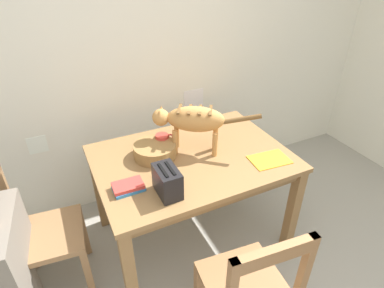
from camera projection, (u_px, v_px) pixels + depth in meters
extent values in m
cube|color=silver|center=(146.00, 56.00, 2.53)|extent=(5.08, 0.10, 2.50)
cube|color=white|center=(38.00, 145.00, 2.44)|extent=(0.14, 0.01, 0.14)
cube|color=white|center=(194.00, 100.00, 2.86)|extent=(0.19, 0.01, 0.19)
cube|color=olive|center=(192.00, 158.00, 2.22)|extent=(1.32, 0.94, 0.03)
cube|color=olive|center=(192.00, 164.00, 2.25)|extent=(1.24, 0.86, 0.07)
cube|color=olive|center=(130.00, 274.00, 1.87)|extent=(0.07, 0.07, 0.72)
cube|color=olive|center=(293.00, 210.00, 2.32)|extent=(0.07, 0.07, 0.72)
cube|color=olive|center=(99.00, 190.00, 2.52)|extent=(0.07, 0.07, 0.72)
cube|color=olive|center=(231.00, 152.00, 2.97)|extent=(0.07, 0.07, 0.72)
ellipsoid|color=#C78A49|center=(196.00, 119.00, 2.13)|extent=(0.41, 0.34, 0.18)
cube|color=brown|center=(211.00, 110.00, 2.09)|extent=(0.09, 0.13, 0.01)
cube|color=brown|center=(200.00, 110.00, 2.09)|extent=(0.09, 0.13, 0.01)
cube|color=brown|center=(190.00, 109.00, 2.10)|extent=(0.09, 0.13, 0.01)
cube|color=brown|center=(179.00, 109.00, 2.11)|extent=(0.09, 0.13, 0.01)
cylinder|color=#C78A49|center=(175.00, 142.00, 2.20)|extent=(0.04, 0.04, 0.18)
cylinder|color=#C78A49|center=(177.00, 136.00, 2.27)|extent=(0.04, 0.04, 0.18)
cylinder|color=#C78A49|center=(215.00, 144.00, 2.17)|extent=(0.04, 0.04, 0.18)
cylinder|color=#C78A49|center=(215.00, 138.00, 2.24)|extent=(0.04, 0.04, 0.18)
sphere|color=#C78A49|center=(161.00, 117.00, 2.16)|extent=(0.12, 0.12, 0.12)
cone|color=#C78A49|center=(159.00, 113.00, 2.10)|extent=(0.04, 0.04, 0.05)
cone|color=#C78A49|center=(161.00, 109.00, 2.16)|extent=(0.04, 0.04, 0.05)
cylinder|color=brown|center=(242.00, 119.00, 2.10)|extent=(0.23, 0.16, 0.09)
cylinder|color=#345FB9|center=(162.00, 147.00, 2.28)|extent=(0.22, 0.22, 0.04)
cylinder|color=#D33D33|center=(162.00, 140.00, 2.25)|extent=(0.09, 0.09, 0.08)
torus|color=#D33D33|center=(170.00, 137.00, 2.27)|extent=(0.06, 0.01, 0.06)
cube|color=#F9A827|center=(269.00, 160.00, 2.17)|extent=(0.28, 0.20, 0.01)
cube|color=#327FC4|center=(129.00, 188.00, 1.90)|extent=(0.18, 0.12, 0.02)
cube|color=#D73B34|center=(128.00, 185.00, 1.90)|extent=(0.18, 0.12, 0.02)
cylinder|color=olive|center=(155.00, 150.00, 2.19)|extent=(0.29, 0.29, 0.09)
cylinder|color=#42311B|center=(155.00, 150.00, 2.18)|extent=(0.24, 0.24, 0.08)
cube|color=black|center=(167.00, 181.00, 1.84)|extent=(0.12, 0.20, 0.17)
cube|color=black|center=(163.00, 170.00, 1.79)|extent=(0.02, 0.14, 0.01)
cube|color=black|center=(170.00, 168.00, 1.80)|extent=(0.02, 0.14, 0.01)
cube|color=#93653D|center=(244.00, 284.00, 1.73)|extent=(0.46, 0.46, 0.04)
cube|color=#93653D|center=(275.00, 254.00, 1.33)|extent=(0.42, 0.08, 0.08)
cube|color=#93653D|center=(304.00, 271.00, 1.49)|extent=(0.04, 0.04, 0.48)
cube|color=#93653D|center=(253.00, 272.00, 2.05)|extent=(0.04, 0.04, 0.43)
cube|color=olive|center=(48.00, 235.00, 2.01)|extent=(0.46, 0.46, 0.04)
cube|color=olive|center=(6.00, 192.00, 1.97)|extent=(0.04, 0.04, 0.48)
cube|color=olive|center=(84.00, 232.00, 2.34)|extent=(0.04, 0.04, 0.43)
cube|color=olive|center=(88.00, 274.00, 2.04)|extent=(0.04, 0.04, 0.43)
cube|color=olive|center=(28.00, 246.00, 2.23)|extent=(0.04, 0.04, 0.43)
cube|color=slate|center=(11.00, 248.00, 1.77)|extent=(0.18, 0.55, 0.40)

